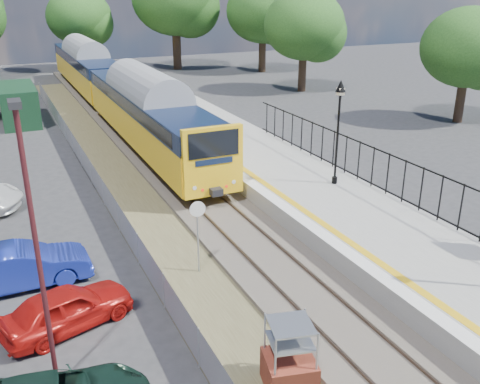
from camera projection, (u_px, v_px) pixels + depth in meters
ground at (300, 292)px, 17.11m from camera, size 120.00×120.00×0.00m
track_bed at (186, 193)px, 25.08m from camera, size 5.90×80.00×0.29m
platform at (290, 182)px, 25.36m from camera, size 5.00×70.00×0.90m
platform_edge at (251, 179)px, 24.38m from camera, size 0.90×70.00×0.01m
victorian_lamp_north at (339, 108)px, 22.70m from camera, size 0.44×0.44×4.60m
palisade_fence at (417, 186)px, 20.89m from camera, size 0.12×26.00×2.00m
wire_fence at (95, 178)px, 25.41m from camera, size 0.06×52.00×1.20m
tree_line at (89, 14)px, 50.80m from camera, size 56.80×43.80×11.88m
train at (110, 83)px, 39.70m from camera, size 2.82×40.83×3.51m
brick_plinth at (290, 358)px, 12.72m from camera, size 1.41×1.41×1.89m
speed_sign at (198, 225)px, 17.61m from camera, size 0.54×0.12×2.66m
carpark_lamp at (35, 238)px, 11.68m from camera, size 0.25×0.50×7.07m
car_red at (67, 308)px, 15.16m from camera, size 4.04×2.61×1.28m
car_blue at (22, 267)px, 17.25m from camera, size 4.33×1.58×1.42m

